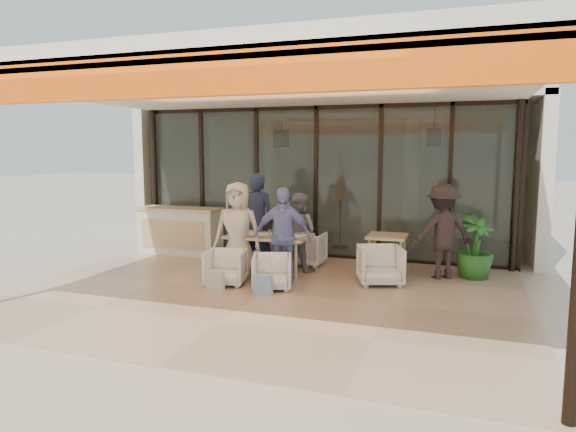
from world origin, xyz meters
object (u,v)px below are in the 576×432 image
side_table (387,241)px  standing_woman (442,232)px  diner_navy (257,221)px  side_chair (380,263)px  diner_periwinkle (282,235)px  chair_near_left (226,266)px  host_counter (180,231)px  chair_far_left (267,247)px  chair_far_right (306,247)px  diner_cream (238,231)px  dining_table (269,238)px  potted_palm (475,247)px  diner_grey (298,232)px  chair_near_right (272,270)px

side_table → standing_woman: bearing=-0.5°
diner_navy → side_chair: (2.48, -0.52, -0.56)m
diner_navy → diner_periwinkle: bearing=125.8°
chair_near_left → standing_woman: size_ratio=0.39×
host_counter → standing_woman: 5.55m
diner_periwinkle → side_chair: bearing=2.6°
chair_far_left → diner_periwinkle: bearing=137.1°
chair_far_right → diner_cream: 1.71m
dining_table → chair_far_left: 1.09m
side_chair → potted_palm: (1.51, 0.93, 0.21)m
host_counter → diner_grey: size_ratio=1.23×
dining_table → potted_palm: size_ratio=1.29×
host_counter → diner_cream: diner_cream is taller
chair_far_right → chair_near_right: (0.00, -1.90, -0.04)m
chair_near_left → potted_palm: potted_palm is taller
dining_table → potted_palm: (3.58, 0.85, -0.11)m
chair_far_right → chair_near_right: chair_far_right is taller
side_table → potted_palm: size_ratio=0.64×
host_counter → dining_table: 2.72m
dining_table → diner_cream: size_ratio=0.87×
dining_table → side_table: (2.07, 0.67, -0.05)m
potted_palm → diner_grey: bearing=-172.6°
chair_near_right → side_table: bearing=26.8°
chair_far_right → diner_navy: bearing=30.4°
diner_cream → standing_woman: bearing=11.1°
chair_far_left → side_table: bearing=-170.2°
diner_periwinkle → side_table: 2.00m
side_chair → host_counter: bearing=146.9°
host_counter → chair_far_right: host_counter is taller
chair_far_left → diner_navy: bearing=106.1°
diner_navy → side_chair: 2.59m
diner_periwinkle → chair_near_right: bearing=-100.3°
host_counter → chair_far_left: bearing=-3.3°
host_counter → chair_near_left: (2.09, -2.02, -0.20)m
chair_far_left → diner_cream: 1.50m
chair_far_left → potted_palm: bearing=-165.2°
chair_near_left → side_chair: bearing=7.7°
side_table → side_chair: size_ratio=1.01×
dining_table → standing_woman: 3.10m
diner_cream → diner_periwinkle: 0.84m
diner_navy → potted_palm: size_ratio=1.60×
standing_woman → dining_table: bearing=-17.1°
host_counter → standing_woman: standing_woman is taller
host_counter → diner_navy: bearing=-16.5°
chair_far_left → standing_woman: bearing=-168.5°
chair_far_right → potted_palm: potted_palm is taller
potted_palm → dining_table: bearing=-166.6°
chair_near_right → side_chair: size_ratio=0.87×
host_counter → chair_far_right: 2.94m
standing_woman → potted_palm: size_ratio=1.46×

